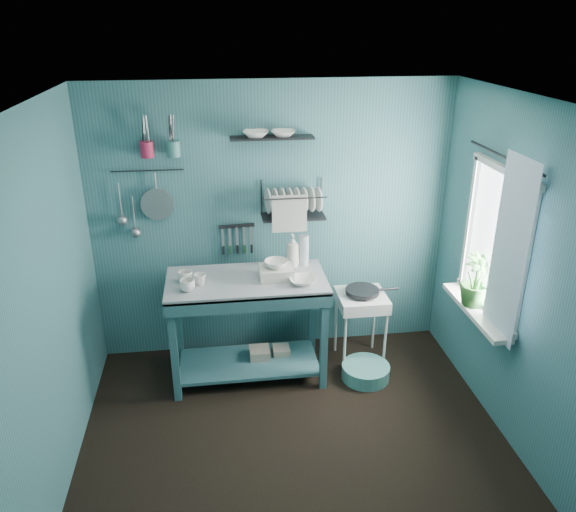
{
  "coord_description": "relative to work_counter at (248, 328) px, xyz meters",
  "views": [
    {
      "loc": [
        -0.5,
        -3.23,
        2.97
      ],
      "look_at": [
        0.05,
        0.85,
        1.2
      ],
      "focal_mm": 35.0,
      "sensor_mm": 36.0,
      "label": 1
    }
  ],
  "objects": [
    {
      "name": "water_bottle",
      "position": [
        0.52,
        0.22,
        0.61
      ],
      "size": [
        0.09,
        0.09,
        0.28
      ],
      "primitive_type": "cylinder",
      "color": "#A5B0B8",
      "rests_on": "work_counter"
    },
    {
      "name": "storage_tin_small",
      "position": [
        0.3,
        0.08,
        -0.37
      ],
      "size": [
        0.15,
        0.15,
        0.2
      ],
      "primitive_type": "cube",
      "color": "gray",
      "rests_on": "floor"
    },
    {
      "name": "mug_right",
      "position": [
        -0.5,
        0.0,
        0.52
      ],
      "size": [
        0.17,
        0.17,
        0.1
      ],
      "primitive_type": "imported",
      "rotation": [
        0.0,
        0.0,
        1.05
      ],
      "color": "white",
      "rests_on": "work_counter"
    },
    {
      "name": "dish_rack",
      "position": [
        0.45,
        0.37,
        1.03
      ],
      "size": [
        0.56,
        0.26,
        0.32
      ],
      "primitive_type": "cube",
      "rotation": [
        0.0,
        0.0,
        -0.04
      ],
      "color": "black",
      "rests_on": "wall_back"
    },
    {
      "name": "mug_left",
      "position": [
        -0.48,
        -0.16,
        0.52
      ],
      "size": [
        0.12,
        0.12,
        0.1
      ],
      "primitive_type": "imported",
      "color": "white",
      "rests_on": "work_counter"
    },
    {
      "name": "work_counter",
      "position": [
        0.0,
        0.0,
        0.0
      ],
      "size": [
        1.42,
        0.86,
        0.95
      ],
      "primitive_type": "cube",
      "rotation": [
        0.0,
        0.0,
        -0.15
      ],
      "color": "#316068",
      "rests_on": "floor"
    },
    {
      "name": "knife_strip",
      "position": [
        -0.05,
        0.47,
        0.77
      ],
      "size": [
        0.32,
        0.04,
        0.03
      ],
      "primitive_type": "cube",
      "rotation": [
        0.0,
        0.0,
        0.08
      ],
      "color": "black",
      "rests_on": "wall_back"
    },
    {
      "name": "potted_plant",
      "position": [
        1.79,
        -0.48,
        0.57
      ],
      "size": [
        0.32,
        0.32,
        0.43
      ],
      "primitive_type": "imported",
      "rotation": [
        0.0,
        0.0,
        0.4
      ],
      "color": "#2B5F26",
      "rests_on": "windowsill"
    },
    {
      "name": "windowsill",
      "position": [
        1.78,
        -0.55,
        0.34
      ],
      "size": [
        0.16,
        0.95,
        0.04
      ],
      "primitive_type": "cube",
      "color": "silver",
      "rests_on": "wall_right"
    },
    {
      "name": "floor",
      "position": [
        0.28,
        -1.0,
        -0.47
      ],
      "size": [
        3.2,
        3.2,
        0.0
      ],
      "primitive_type": "plane",
      "color": "black",
      "rests_on": "ground"
    },
    {
      "name": "counter_bowl",
      "position": [
        0.45,
        -0.15,
        0.5
      ],
      "size": [
        0.22,
        0.22,
        0.05
      ],
      "primitive_type": "imported",
      "color": "white",
      "rests_on": "work_counter"
    },
    {
      "name": "ceiling",
      "position": [
        0.28,
        -1.0,
        2.03
      ],
      "size": [
        3.2,
        3.2,
        0.0
      ],
      "primitive_type": "plane",
      "rotation": [
        3.14,
        0.0,
        0.0
      ],
      "color": "silver",
      "rests_on": "ground"
    },
    {
      "name": "ladle_outer",
      "position": [
        -1.02,
        0.46,
        1.06
      ],
      "size": [
        0.01,
        0.01,
        0.3
      ],
      "primitive_type": "cylinder",
      "color": "gray",
      "rests_on": "wall_back"
    },
    {
      "name": "tub_bowl",
      "position": [
        0.25,
        -0.02,
        0.6
      ],
      "size": [
        0.2,
        0.2,
        0.06
      ],
      "primitive_type": "imported",
      "color": "white",
      "rests_on": "wash_tub"
    },
    {
      "name": "soap_bottle",
      "position": [
        0.42,
        0.2,
        0.62
      ],
      "size": [
        0.11,
        0.12,
        0.3
      ],
      "primitive_type": "imported",
      "color": "beige",
      "rests_on": "work_counter"
    },
    {
      "name": "wash_tub",
      "position": [
        0.25,
        -0.02,
        0.52
      ],
      "size": [
        0.28,
        0.22,
        0.1
      ],
      "primitive_type": "cube",
      "color": "beige",
      "rests_on": "work_counter"
    },
    {
      "name": "colander",
      "position": [
        -0.71,
        0.45,
        1.01
      ],
      "size": [
        0.28,
        0.03,
        0.28
      ],
      "primitive_type": "cylinder",
      "rotation": [
        1.54,
        0.0,
        0.0
      ],
      "color": "gray",
      "rests_on": "wall_back"
    },
    {
      "name": "curtain",
      "position": [
        1.8,
        -0.85,
        0.98
      ],
      "size": [
        0.0,
        1.35,
        1.35
      ],
      "primitive_type": "plane",
      "rotation": [
        1.57,
        0.0,
        1.57
      ],
      "color": "white",
      "rests_on": "wall_right"
    },
    {
      "name": "frying_pan",
      "position": [
        1.03,
        0.09,
        0.25
      ],
      "size": [
        0.3,
        0.3,
        0.03
      ],
      "primitive_type": "cylinder",
      "color": "black",
      "rests_on": "hotplate_stand"
    },
    {
      "name": "hook_rail",
      "position": [
        -0.77,
        0.47,
        1.3
      ],
      "size": [
        0.6,
        0.01,
        0.01
      ],
      "primitive_type": "cylinder",
      "rotation": [
        0.0,
        1.57,
        0.0
      ],
      "color": "black",
      "rests_on": "wall_back"
    },
    {
      "name": "shelf_bowl_right",
      "position": [
        0.37,
        0.4,
        1.57
      ],
      "size": [
        0.23,
        0.23,
        0.05
      ],
      "primitive_type": "imported",
      "rotation": [
        0.0,
        0.0,
        -0.17
      ],
      "color": "white",
      "rests_on": "upper_shelf"
    },
    {
      "name": "window_glass",
      "position": [
        1.87,
        -0.55,
        0.93
      ],
      "size": [
        0.0,
        1.1,
        1.1
      ],
      "primitive_type": "plane",
      "rotation": [
        1.57,
        0.0,
        1.57
      ],
      "color": "white",
      "rests_on": "wall_right"
    },
    {
      "name": "wall_back",
      "position": [
        0.28,
        0.5,
        0.78
      ],
      "size": [
        3.2,
        0.0,
        3.2
      ],
      "primitive_type": "plane",
      "rotation": [
        1.57,
        0.0,
        0.0
      ],
      "color": "#336268",
      "rests_on": "ground"
    },
    {
      "name": "floor_basin",
      "position": [
        1.02,
        -0.21,
        -0.41
      ],
      "size": [
        0.42,
        0.42,
        0.13
      ],
      "primitive_type": "cylinder",
      "color": "teal",
      "rests_on": "floor"
    },
    {
      "name": "utensil_cup_magenta",
      "position": [
        -0.75,
        0.42,
        1.49
      ],
      "size": [
        0.11,
        0.11,
        0.13
      ],
      "primitive_type": "cylinder",
      "color": "#A21E3F",
      "rests_on": "wall_back"
    },
    {
      "name": "storage_tin_large",
      "position": [
        0.1,
        0.05,
        -0.36
      ],
      "size": [
        0.18,
        0.18,
        0.22
      ],
      "primitive_type": "cube",
      "color": "gray",
      "rests_on": "floor"
    },
    {
      "name": "upper_shelf",
      "position": [
        0.27,
        0.4,
        1.57
      ],
      "size": [
        0.7,
        0.19,
        0.01
      ],
      "primitive_type": "cube",
      "rotation": [
        0.0,
        0.0,
        -0.02
      ],
      "color": "black",
      "rests_on": "wall_back"
    },
    {
      "name": "ladle_inner",
      "position": [
        -0.92,
        0.46,
        0.94
      ],
      "size": [
        0.01,
        0.01,
        0.3
      ],
      "primitive_type": "cylinder",
      "color": "gray",
      "rests_on": "wall_back"
    },
    {
      "name": "wall_right",
      "position": [
        1.88,
        -1.0,
        0.78
      ],
      "size": [
        0.0,
        3.0,
        3.0
      ],
      "primitive_type": "plane",
      "rotation": [
        1.57,
        0.0,
        -1.57
      ],
      "color": "#336268",
      "rests_on": "ground"
    },
    {
      "name": "utensil_cup_teal",
      "position": [
        -0.54,
        0.42,
        1.49
      ],
      "size": [
        0.11,
        0.11,
        0.13
      ],
      "primitive_type": "cylinder",
      "color": "#3A7A77",
      "rests_on": "wall_back"
    },
    {
      "name": "shelf_bowl_left",
      "position": [
        0.14,
        0.4,
        1.62
      ],
      "size": [
        0.24,
        0.24,
        0.05
      ],
      "primitive_type": "imported",
      "rotation": [
        0.0,
        0.0,
        -0.15
      ],
      "color": "white",
      "rests_on": "upper_shelf"
    },
    {
      "name": "curtain_rod",
      "position": [
        1.82,
        -0.55,
        1.58
      ],
      "size": [
        0.02,
        1.05,
        0.02
      ],
      "primitive_type": "cylinder",
      "rotation": [
        1.57,
        0.0,
        0.0
      ],
      "color": "black",
      "rests_on": "wall_right"
    },
    {
      "name": "mug_mid",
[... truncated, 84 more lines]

